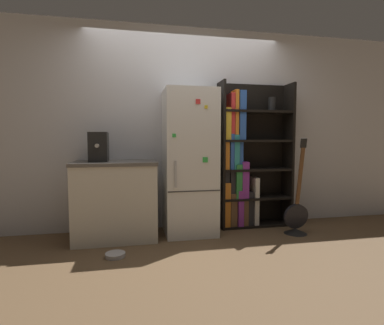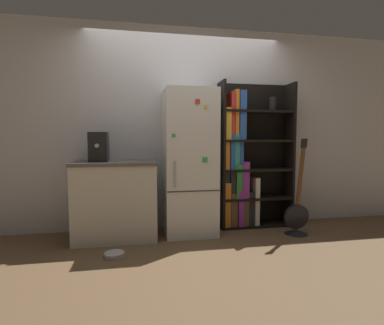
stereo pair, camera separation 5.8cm
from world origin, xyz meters
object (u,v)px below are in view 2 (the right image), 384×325
at_px(espresso_machine, 99,147).
at_px(pet_bowl, 114,254).
at_px(refrigerator, 189,162).
at_px(bookshelf, 245,164).
at_px(guitar, 296,220).

relative_size(espresso_machine, pet_bowl, 1.79).
bearing_deg(refrigerator, pet_bowl, -144.34).
bearing_deg(pet_bowl, bookshelf, 25.49).
bearing_deg(pet_bowl, guitar, 8.44).
distance_m(guitar, pet_bowl, 2.17).
distance_m(espresso_machine, pet_bowl, 1.22).
xyz_separation_m(bookshelf, espresso_machine, (-1.84, -0.19, 0.24)).
relative_size(bookshelf, pet_bowl, 9.64).
bearing_deg(pet_bowl, espresso_machine, 108.00).
height_order(bookshelf, espresso_machine, bookshelf).
bearing_deg(espresso_machine, refrigerator, 1.56).
xyz_separation_m(guitar, pet_bowl, (-2.14, -0.32, -0.15)).
relative_size(refrigerator, pet_bowl, 8.90).
distance_m(refrigerator, pet_bowl, 1.37).
bearing_deg(bookshelf, pet_bowl, -154.51).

